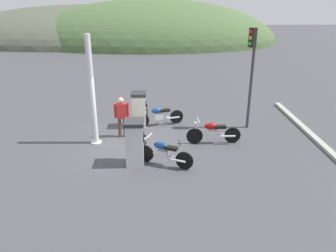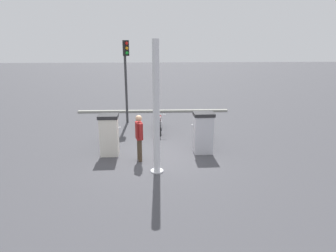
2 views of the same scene
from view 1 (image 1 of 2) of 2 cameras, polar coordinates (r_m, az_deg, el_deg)
ground_plane at (r=12.30m, az=-6.21°, el=-2.89°), size 120.00×120.00×0.00m
fuel_pump_near at (r=10.45m, az=-5.82°, el=-2.83°), size 0.65×0.72×1.50m
fuel_pump_far at (r=13.58m, az=-5.08°, el=2.91°), size 0.64×0.68×1.47m
motorcycle_near_pump at (r=10.45m, az=-0.82°, el=-4.64°), size 1.80×0.96×0.93m
motorcycle_far_pump at (r=13.71m, az=-1.62°, el=1.94°), size 2.05×0.78×0.94m
motorcycle_extra at (r=12.10m, az=7.87°, el=-1.00°), size 2.02×0.56×0.94m
attendant_person at (r=12.56m, az=-8.11°, el=1.97°), size 0.58×0.27×1.58m
roadside_traffic_light at (r=13.29m, az=14.45°, el=10.76°), size 0.39×0.31×4.03m
canopy_support_pole at (r=11.87m, az=-13.15°, el=5.55°), size 0.40×0.40×3.96m
road_edge_kerb at (r=13.68m, az=24.30°, el=-1.92°), size 0.49×8.80×0.12m
distant_hill_main at (r=46.45m, az=-13.57°, el=14.53°), size 37.40×23.00×8.90m
distant_hill_secondary at (r=41.64m, az=-2.91°, el=14.35°), size 30.52×18.54×10.31m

